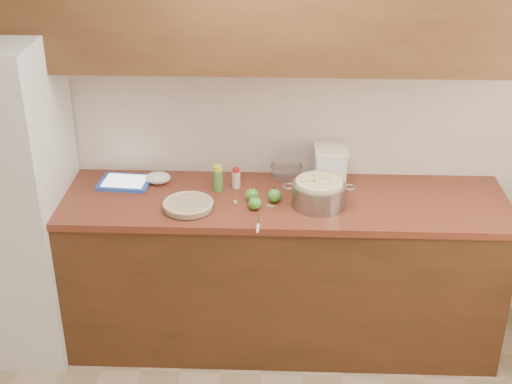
{
  "coord_description": "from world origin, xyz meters",
  "views": [
    {
      "loc": [
        0.09,
        -1.95,
        2.69
      ],
      "look_at": [
        -0.04,
        1.43,
        0.98
      ],
      "focal_mm": 50.0,
      "sensor_mm": 36.0,
      "label": 1
    }
  ],
  "objects_px": {
    "colander": "(319,193)",
    "flour_canister": "(330,166)",
    "tablet": "(125,182)",
    "pie": "(188,205)"
  },
  "relations": [
    {
      "from": "colander",
      "to": "flour_canister",
      "type": "distance_m",
      "value": 0.27
    },
    {
      "from": "tablet",
      "to": "colander",
      "type": "bearing_deg",
      "value": -6.39
    },
    {
      "from": "pie",
      "to": "flour_canister",
      "type": "xyz_separation_m",
      "value": [
        0.76,
        0.33,
        0.09
      ]
    },
    {
      "from": "pie",
      "to": "colander",
      "type": "xyz_separation_m",
      "value": [
        0.69,
        0.07,
        0.05
      ]
    },
    {
      "from": "pie",
      "to": "flour_canister",
      "type": "distance_m",
      "value": 0.83
    },
    {
      "from": "colander",
      "to": "flour_canister",
      "type": "bearing_deg",
      "value": 74.41
    },
    {
      "from": "flour_canister",
      "to": "tablet",
      "type": "bearing_deg",
      "value": -177.82
    },
    {
      "from": "pie",
      "to": "colander",
      "type": "relative_size",
      "value": 0.72
    },
    {
      "from": "pie",
      "to": "tablet",
      "type": "height_order",
      "value": "pie"
    },
    {
      "from": "pie",
      "to": "tablet",
      "type": "relative_size",
      "value": 0.92
    }
  ]
}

